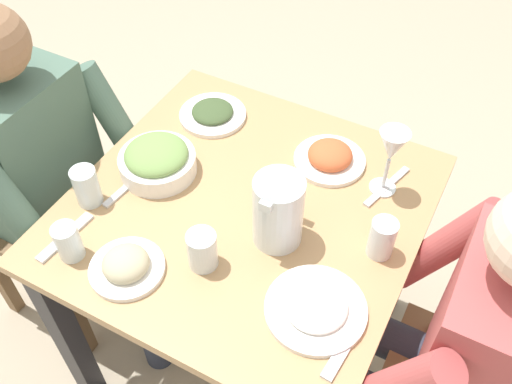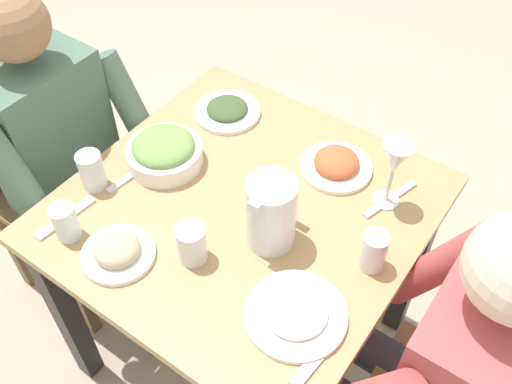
# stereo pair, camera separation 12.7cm
# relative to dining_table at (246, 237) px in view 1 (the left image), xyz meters

# --- Properties ---
(ground_plane) EXTENTS (8.00, 8.00, 0.00)m
(ground_plane) POSITION_rel_dining_table_xyz_m (0.00, 0.00, -0.61)
(ground_plane) COLOR tan
(dining_table) EXTENTS (0.87, 0.87, 0.75)m
(dining_table) POSITION_rel_dining_table_xyz_m (0.00, 0.00, 0.00)
(dining_table) COLOR tan
(dining_table) RESTS_ON ground_plane
(chair_far) EXTENTS (0.40, 0.40, 0.89)m
(chair_far) POSITION_rel_dining_table_xyz_m (-0.10, 0.74, -0.11)
(chair_far) COLOR brown
(chair_far) RESTS_ON ground_plane
(diner_near) EXTENTS (0.48, 0.53, 1.19)m
(diner_near) POSITION_rel_dining_table_xyz_m (-0.09, -0.53, 0.04)
(diner_near) COLOR #B24C4C
(diner_near) RESTS_ON ground_plane
(diner_far) EXTENTS (0.48, 0.53, 1.19)m
(diner_far) POSITION_rel_dining_table_xyz_m (-0.10, 0.53, 0.04)
(diner_far) COLOR #4C6B5B
(diner_far) RESTS_ON ground_plane
(water_pitcher) EXTENTS (0.16, 0.12, 0.19)m
(water_pitcher) POSITION_rel_dining_table_xyz_m (-0.05, -0.12, 0.23)
(water_pitcher) COLOR silver
(water_pitcher) RESTS_ON dining_table
(salad_bowl) EXTENTS (0.21, 0.21, 0.09)m
(salad_bowl) POSITION_rel_dining_table_xyz_m (0.00, 0.26, 0.17)
(salad_bowl) COLOR white
(salad_bowl) RESTS_ON dining_table
(plate_rice_curry) EXTENTS (0.20, 0.20, 0.06)m
(plate_rice_curry) POSITION_rel_dining_table_xyz_m (0.25, -0.13, 0.15)
(plate_rice_curry) COLOR white
(plate_rice_curry) RESTS_ON dining_table
(plate_beans) EXTENTS (0.18, 0.18, 0.06)m
(plate_beans) POSITION_rel_dining_table_xyz_m (-0.30, 0.14, 0.15)
(plate_beans) COLOR white
(plate_beans) RESTS_ON dining_table
(plate_yoghurt) EXTENTS (0.23, 0.23, 0.04)m
(plate_yoghurt) POSITION_rel_dining_table_xyz_m (-0.19, -0.28, 0.15)
(plate_yoghurt) COLOR white
(plate_yoghurt) RESTS_ON dining_table
(plate_dolmas) EXTENTS (0.20, 0.20, 0.04)m
(plate_dolmas) POSITION_rel_dining_table_xyz_m (0.26, 0.25, 0.15)
(plate_dolmas) COLOR white
(plate_dolmas) RESTS_ON dining_table
(water_glass_far_right) EXTENTS (0.07, 0.07, 0.10)m
(water_glass_far_right) POSITION_rel_dining_table_xyz_m (-0.20, -0.00, 0.18)
(water_glass_far_right) COLOR silver
(water_glass_far_right) RESTS_ON dining_table
(water_glass_far_left) EXTENTS (0.06, 0.06, 0.10)m
(water_glass_far_left) POSITION_rel_dining_table_xyz_m (-0.33, 0.29, 0.18)
(water_glass_far_left) COLOR silver
(water_glass_far_left) RESTS_ON dining_table
(water_glass_near_left) EXTENTS (0.06, 0.06, 0.11)m
(water_glass_near_left) POSITION_rel_dining_table_xyz_m (-0.17, 0.36, 0.19)
(water_glass_near_left) COLOR silver
(water_glass_near_left) RESTS_ON dining_table
(water_glass_by_pitcher) EXTENTS (0.06, 0.06, 0.10)m
(water_glass_by_pitcher) POSITION_rel_dining_table_xyz_m (0.02, -0.35, 0.18)
(water_glass_by_pitcher) COLOR silver
(water_glass_by_pitcher) RESTS_ON dining_table
(wine_glass) EXTENTS (0.08, 0.08, 0.20)m
(wine_glass) POSITION_rel_dining_table_xyz_m (0.22, -0.29, 0.27)
(wine_glass) COLOR silver
(wine_glass) RESTS_ON dining_table
(fork_near) EXTENTS (0.17, 0.04, 0.01)m
(fork_near) POSITION_rel_dining_table_xyz_m (-0.30, 0.34, 0.14)
(fork_near) COLOR silver
(fork_near) RESTS_ON dining_table
(knife_near) EXTENTS (0.19, 0.04, 0.01)m
(knife_near) POSITION_rel_dining_table_xyz_m (-0.08, 0.30, 0.14)
(knife_near) COLOR silver
(knife_near) RESTS_ON dining_table
(fork_far) EXTENTS (0.17, 0.04, 0.01)m
(fork_far) POSITION_rel_dining_table_xyz_m (-0.25, -0.37, 0.14)
(fork_far) COLOR silver
(fork_far) RESTS_ON dining_table
(knife_far) EXTENTS (0.18, 0.07, 0.01)m
(knife_far) POSITION_rel_dining_table_xyz_m (0.23, -0.30, 0.14)
(knife_far) COLOR silver
(knife_far) RESTS_ON dining_table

